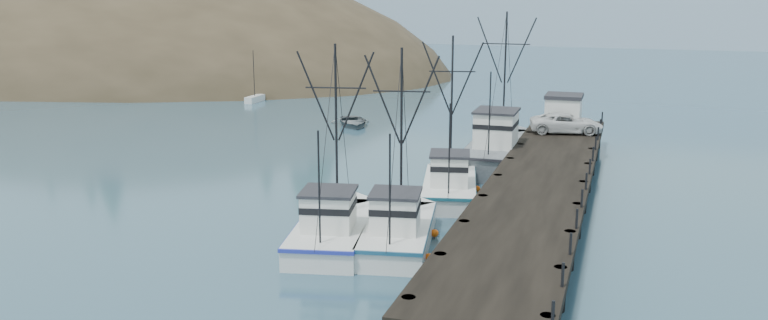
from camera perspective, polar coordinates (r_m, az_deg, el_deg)
ground at (r=37.39m, az=-13.54°, el=-8.45°), size 400.00×400.00×0.00m
pier at (r=47.16m, az=11.77°, el=-1.71°), size 6.00×44.00×2.00m
headland at (r=144.14m, az=-22.71°, el=4.81°), size 134.80×78.00×51.00m
distant_ridge at (r=200.08m, az=15.76°, el=8.65°), size 360.00×40.00×26.00m
distant_ridge_far at (r=222.74m, az=2.83°, el=9.51°), size 180.00×25.00×18.00m
moored_sailboats at (r=103.48m, az=-11.07°, el=5.47°), size 25.21×16.56×6.35m
trawler_near at (r=40.22m, az=1.13°, el=-5.29°), size 4.95×10.59×10.76m
trawler_mid at (r=40.70m, az=-3.80°, el=-5.10°), size 5.46×11.07×10.93m
trawler_far at (r=49.26m, az=5.03°, el=-1.90°), size 5.13×10.52×10.81m
work_vessel at (r=58.75m, az=8.78°, el=0.84°), size 4.26×14.06×12.03m
pier_shed at (r=64.41m, az=13.51°, el=3.68°), size 3.00×3.20×2.80m
pickup_truck at (r=62.05m, az=13.73°, el=2.75°), size 6.20×3.77×1.61m
motorboat at (r=74.81m, az=-2.41°, el=2.63°), size 6.25×6.89×1.17m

